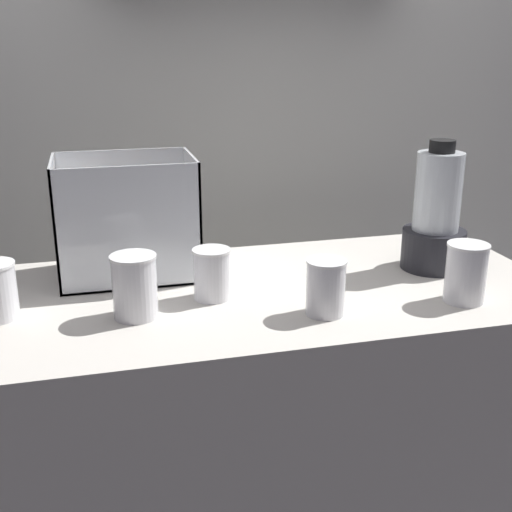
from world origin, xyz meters
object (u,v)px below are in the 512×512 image
at_px(blender_pitcher, 436,219).
at_px(juice_cup_carrot_left, 135,291).
at_px(juice_cup_pomegranate_middle, 212,277).
at_px(carrot_display_bin, 128,239).
at_px(juice_cup_mango_far_right, 466,275).
at_px(juice_cup_beet_right, 326,291).

bearing_deg(blender_pitcher, juice_cup_carrot_left, -170.80).
bearing_deg(juice_cup_pomegranate_middle, carrot_display_bin, 128.96).
bearing_deg(carrot_display_bin, juice_cup_mango_far_right, -27.31).
bearing_deg(juice_cup_beet_right, juice_cup_mango_far_right, -1.80).
distance_m(juice_cup_carrot_left, juice_cup_pomegranate_middle, 0.18).
height_order(blender_pitcher, juice_cup_beet_right, blender_pitcher).
height_order(juice_cup_carrot_left, juice_cup_beet_right, juice_cup_carrot_left).
relative_size(blender_pitcher, juice_cup_mango_far_right, 2.44).
relative_size(carrot_display_bin, juice_cup_carrot_left, 2.43).
distance_m(juice_cup_beet_right, juice_cup_mango_far_right, 0.32).
height_order(blender_pitcher, juice_cup_carrot_left, blender_pitcher).
height_order(carrot_display_bin, juice_cup_beet_right, carrot_display_bin).
height_order(carrot_display_bin, juice_cup_carrot_left, carrot_display_bin).
bearing_deg(carrot_display_bin, blender_pitcher, -11.10).
xyz_separation_m(blender_pitcher, juice_cup_mango_far_right, (-0.04, -0.22, -0.07)).
bearing_deg(juice_cup_pomegranate_middle, juice_cup_beet_right, -34.24).
distance_m(juice_cup_pomegranate_middle, juice_cup_beet_right, 0.26).
relative_size(carrot_display_bin, juice_cup_pomegranate_middle, 2.85).
distance_m(blender_pitcher, juice_cup_beet_right, 0.42).
relative_size(juice_cup_beet_right, juice_cup_mango_far_right, 0.90).
xyz_separation_m(juice_cup_pomegranate_middle, juice_cup_beet_right, (0.21, -0.14, 0.00)).
bearing_deg(juice_cup_beet_right, juice_cup_carrot_left, 167.59).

